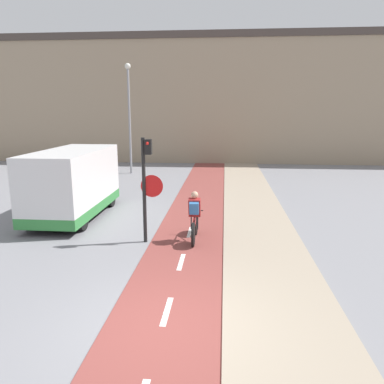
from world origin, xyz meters
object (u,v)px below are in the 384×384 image
(traffic_light_pole, at_px, (147,179))
(street_lamp_far, at_px, (129,107))
(cyclist_near, at_px, (195,218))
(van, at_px, (73,184))

(traffic_light_pole, relative_size, street_lamp_far, 0.47)
(traffic_light_pole, distance_m, cyclist_near, 1.90)
(street_lamp_far, height_order, cyclist_near, street_lamp_far)
(traffic_light_pole, height_order, cyclist_near, traffic_light_pole)
(street_lamp_far, xyz_separation_m, cyclist_near, (5.08, -12.36, -3.40))
(street_lamp_far, bearing_deg, cyclist_near, -67.68)
(street_lamp_far, height_order, van, street_lamp_far)
(street_lamp_far, relative_size, cyclist_near, 3.73)
(traffic_light_pole, height_order, street_lamp_far, street_lamp_far)
(cyclist_near, xyz_separation_m, van, (-4.74, 2.29, 0.51))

